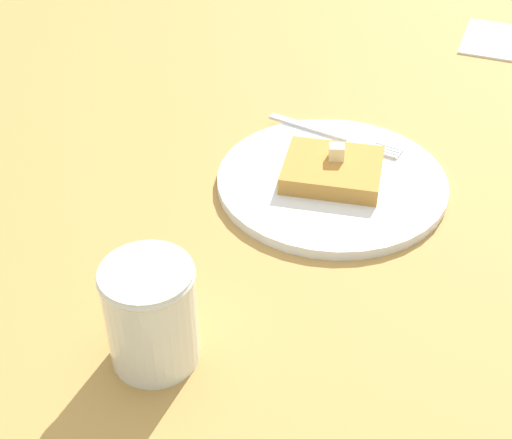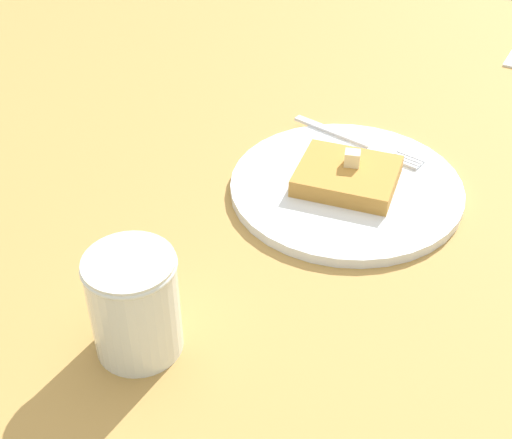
% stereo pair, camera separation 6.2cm
% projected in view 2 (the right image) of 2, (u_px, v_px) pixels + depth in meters
% --- Properties ---
extents(table_surface, '(1.20, 1.20, 0.02)m').
position_uv_depth(table_surface, '(279.00, 212.00, 0.72)').
color(table_surface, '#A98142').
rests_on(table_surface, ground).
extents(plate, '(0.24, 0.24, 0.01)m').
position_uv_depth(plate, '(346.00, 187.00, 0.73)').
color(plate, white).
rests_on(plate, table_surface).
extents(toast_slice_center, '(0.10, 0.11, 0.02)m').
position_uv_depth(toast_slice_center, '(347.00, 176.00, 0.72)').
color(toast_slice_center, '#B47E35').
rests_on(toast_slice_center, plate).
extents(butter_pat_primary, '(0.01, 0.02, 0.02)m').
position_uv_depth(butter_pat_primary, '(352.00, 158.00, 0.71)').
color(butter_pat_primary, beige).
rests_on(butter_pat_primary, toast_slice_center).
extents(fork, '(0.09, 0.15, 0.00)m').
position_uv_depth(fork, '(364.00, 144.00, 0.78)').
color(fork, silver).
rests_on(fork, plate).
extents(syrup_jar, '(0.07, 0.07, 0.09)m').
position_uv_depth(syrup_jar, '(135.00, 307.00, 0.54)').
color(syrup_jar, '#351706').
rests_on(syrup_jar, table_surface).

